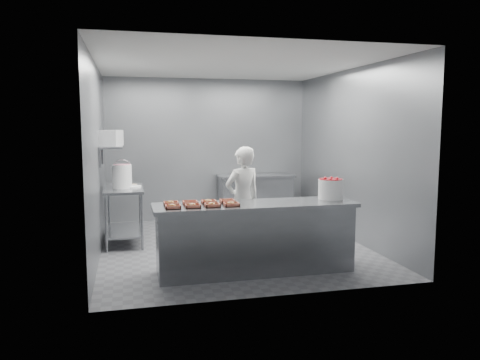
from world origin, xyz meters
The scene contains 24 objects.
floor centered at (0.00, 0.00, 0.00)m, with size 4.50×4.50×0.00m, color #4C4C51.
ceiling centered at (0.00, 0.00, 2.80)m, with size 4.50×4.50×0.00m, color white.
wall_back centered at (0.00, 2.25, 1.40)m, with size 4.00×0.04×2.80m, color slate.
wall_left centered at (-2.00, 0.00, 1.40)m, with size 0.04×4.50×2.80m, color slate.
wall_right centered at (2.00, 0.00, 1.40)m, with size 0.04×4.50×2.80m, color slate.
service_counter centered at (0.00, -1.35, 0.45)m, with size 2.60×0.70×0.90m.
prep_table centered at (-1.65, 0.60, 0.59)m, with size 0.60×1.20×0.90m.
back_counter centered at (0.90, 1.90, 0.45)m, with size 1.50×0.60×0.90m.
wall_shelf centered at (-1.82, 0.60, 1.55)m, with size 0.35×0.90×0.03m, color slate.
tray_0 centered at (-1.06, -1.47, 0.92)m, with size 0.19×0.18×0.06m.
tray_1 centered at (-0.82, -1.47, 0.92)m, with size 0.19×0.18×0.06m.
tray_2 centered at (-0.58, -1.47, 0.92)m, with size 0.19×0.18×0.06m.
tray_3 centered at (-0.34, -1.47, 0.92)m, with size 0.19×0.18×0.06m.
tray_4 centered at (-1.06, -1.23, 0.92)m, with size 0.19×0.18×0.06m.
tray_5 centered at (-0.82, -1.23, 0.92)m, with size 0.19×0.18×0.04m.
tray_6 centered at (-0.58, -1.23, 0.92)m, with size 0.19×0.18×0.06m.
tray_7 centered at (-0.34, -1.23, 0.92)m, with size 0.19×0.18×0.04m.
worker centered at (0.06, -0.42, 0.79)m, with size 0.58×0.38×1.58m, color silver.
strawberry_tub centered at (1.08, -1.26, 1.05)m, with size 0.33×0.33×0.28m.
glaze_bucket centered at (-1.66, 0.51, 1.10)m, with size 0.31×0.29×0.45m.
bucket_lid centered at (-1.53, 0.56, 0.91)m, with size 0.31×0.31×0.02m, color white.
rag centered at (-1.51, 0.82, 0.91)m, with size 0.13×0.11×0.02m, color #CCB28C.
appliance centered at (-1.82, 0.63, 1.69)m, with size 0.29×0.33×0.25m, color gray.
paper_stack centered at (0.71, 1.90, 0.92)m, with size 0.30×0.22×0.04m, color silver.
Camera 1 is at (-1.57, -7.04, 1.90)m, focal length 35.00 mm.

